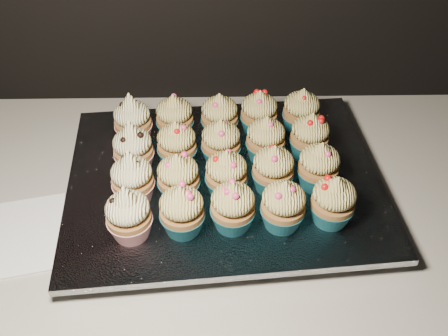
% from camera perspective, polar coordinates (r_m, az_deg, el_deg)
% --- Properties ---
extents(worktop, '(2.44, 0.64, 0.04)m').
position_cam_1_polar(worktop, '(0.80, -2.41, -5.43)').
color(worktop, beige).
rests_on(worktop, cabinet).
extents(napkin, '(0.18, 0.18, 0.00)m').
position_cam_1_polar(napkin, '(0.81, -22.86, -7.27)').
color(napkin, white).
rests_on(napkin, worktop).
extents(baking_tray, '(0.48, 0.38, 0.02)m').
position_cam_1_polar(baking_tray, '(0.80, -0.00, -2.04)').
color(baking_tray, black).
rests_on(baking_tray, worktop).
extents(foil_lining, '(0.52, 0.42, 0.01)m').
position_cam_1_polar(foil_lining, '(0.79, -0.00, -1.17)').
color(foil_lining, silver).
rests_on(foil_lining, baking_tray).
extents(cupcake_0, '(0.06, 0.06, 0.10)m').
position_cam_1_polar(cupcake_0, '(0.69, -10.86, -5.23)').
color(cupcake_0, '#AE1825').
rests_on(cupcake_0, foil_lining).
extents(cupcake_1, '(0.06, 0.06, 0.08)m').
position_cam_1_polar(cupcake_1, '(0.69, -4.83, -4.88)').
color(cupcake_1, '#165C6A').
rests_on(cupcake_1, foil_lining).
extents(cupcake_2, '(0.06, 0.06, 0.08)m').
position_cam_1_polar(cupcake_2, '(0.69, 1.00, -4.43)').
color(cupcake_2, '#165C6A').
rests_on(cupcake_2, foil_lining).
extents(cupcake_3, '(0.06, 0.06, 0.08)m').
position_cam_1_polar(cupcake_3, '(0.70, 6.77, -4.28)').
color(cupcake_3, '#165C6A').
rests_on(cupcake_3, foil_lining).
extents(cupcake_4, '(0.06, 0.06, 0.08)m').
position_cam_1_polar(cupcake_4, '(0.71, 12.36, -3.74)').
color(cupcake_4, '#165C6A').
rests_on(cupcake_4, foil_lining).
extents(cupcake_5, '(0.06, 0.06, 0.10)m').
position_cam_1_polar(cupcake_5, '(0.74, -10.43, -1.18)').
color(cupcake_5, '#AE1825').
rests_on(cupcake_5, foil_lining).
extents(cupcake_6, '(0.06, 0.06, 0.08)m').
position_cam_1_polar(cupcake_6, '(0.73, -5.23, -1.12)').
color(cupcake_6, '#165C6A').
rests_on(cupcake_6, foil_lining).
extents(cupcake_7, '(0.06, 0.06, 0.08)m').
position_cam_1_polar(cupcake_7, '(0.73, 0.26, -0.73)').
color(cupcake_7, '#165C6A').
rests_on(cupcake_7, foil_lining).
extents(cupcake_8, '(0.06, 0.06, 0.08)m').
position_cam_1_polar(cupcake_8, '(0.75, 5.62, -0.15)').
color(cupcake_8, '#165C6A').
rests_on(cupcake_8, foil_lining).
extents(cupcake_9, '(0.06, 0.06, 0.08)m').
position_cam_1_polar(cupcake_9, '(0.76, 10.76, 0.19)').
color(cupcake_9, '#165C6A').
rests_on(cupcake_9, foil_lining).
extents(cupcake_10, '(0.06, 0.06, 0.10)m').
position_cam_1_polar(cupcake_10, '(0.79, -10.35, 2.22)').
color(cupcake_10, '#AE1825').
rests_on(cupcake_10, foil_lining).
extents(cupcake_11, '(0.06, 0.06, 0.08)m').
position_cam_1_polar(cupcake_11, '(0.79, -5.41, 2.65)').
color(cupcake_11, '#165C6A').
rests_on(cupcake_11, foil_lining).
extents(cupcake_12, '(0.06, 0.06, 0.08)m').
position_cam_1_polar(cupcake_12, '(0.79, -0.35, 2.92)').
color(cupcake_12, '#165C6A').
rests_on(cupcake_12, foil_lining).
extents(cupcake_13, '(0.06, 0.06, 0.08)m').
position_cam_1_polar(cupcake_13, '(0.80, 4.79, 3.25)').
color(cupcake_13, '#165C6A').
rests_on(cupcake_13, foil_lining).
extents(cupcake_14, '(0.06, 0.06, 0.08)m').
position_cam_1_polar(cupcake_14, '(0.81, 9.76, 3.58)').
color(cupcake_14, '#165C6A').
rests_on(cupcake_14, foil_lining).
extents(cupcake_15, '(0.06, 0.06, 0.10)m').
position_cam_1_polar(cupcake_15, '(0.84, -10.41, 5.39)').
color(cupcake_15, '#AE1825').
rests_on(cupcake_15, foil_lining).
extents(cupcake_16, '(0.06, 0.06, 0.08)m').
position_cam_1_polar(cupcake_16, '(0.84, -5.66, 5.73)').
color(cupcake_16, '#165C6A').
rests_on(cupcake_16, foil_lining).
extents(cupcake_17, '(0.06, 0.06, 0.08)m').
position_cam_1_polar(cupcake_17, '(0.84, -0.52, 5.92)').
color(cupcake_17, '#165C6A').
rests_on(cupcake_17, foil_lining).
extents(cupcake_18, '(0.06, 0.06, 0.08)m').
position_cam_1_polar(cupcake_18, '(0.85, 4.02, 6.25)').
color(cupcake_18, '#165C6A').
rests_on(cupcake_18, foil_lining).
extents(cupcake_19, '(0.06, 0.06, 0.08)m').
position_cam_1_polar(cupcake_19, '(0.86, 8.82, 6.43)').
color(cupcake_19, '#165C6A').
rests_on(cupcake_19, foil_lining).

